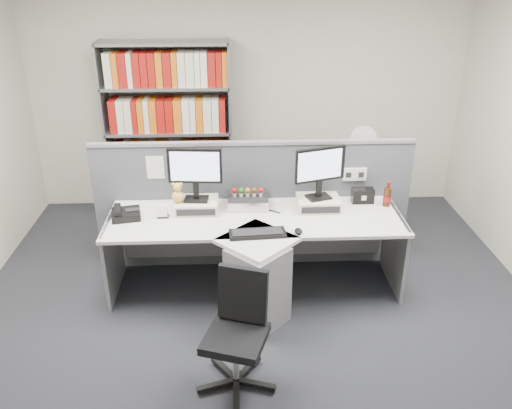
{
  "coord_description": "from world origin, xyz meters",
  "views": [
    {
      "loc": [
        -0.18,
        -3.37,
        2.8
      ],
      "look_at": [
        0.0,
        0.65,
        0.92
      ],
      "focal_mm": 37.33,
      "sensor_mm": 36.0,
      "label": 1
    }
  ],
  "objects_px": {
    "monitor_left": "(195,170)",
    "filing_cabinet": "(358,198)",
    "desk": "(256,256)",
    "cola_bottle": "(387,197)",
    "desk_calendar": "(163,212)",
    "desk_fan": "(363,142)",
    "shelving_unit": "(170,134)",
    "office_chair": "(238,328)",
    "monitor_right": "(320,168)",
    "speaker": "(363,196)",
    "desk_phone": "(125,214)",
    "desktop_pc": "(248,200)",
    "keyboard": "(257,233)",
    "mouse": "(298,231)"
  },
  "relations": [
    {
      "from": "desktop_pc",
      "to": "desk_calendar",
      "type": "bearing_deg",
      "value": -163.84
    },
    {
      "from": "desk",
      "to": "monitor_right",
      "type": "height_order",
      "value": "monitor_right"
    },
    {
      "from": "mouse",
      "to": "shelving_unit",
      "type": "xyz_separation_m",
      "value": [
        -1.24,
        1.94,
        0.24
      ]
    },
    {
      "from": "keyboard",
      "to": "desk_fan",
      "type": "height_order",
      "value": "desk_fan"
    },
    {
      "from": "speaker",
      "to": "desk_fan",
      "type": "xyz_separation_m",
      "value": [
        0.19,
        0.91,
        0.22
      ]
    },
    {
      "from": "shelving_unit",
      "to": "filing_cabinet",
      "type": "height_order",
      "value": "shelving_unit"
    },
    {
      "from": "desk_fan",
      "to": "desktop_pc",
      "type": "bearing_deg",
      "value": -143.56
    },
    {
      "from": "desktop_pc",
      "to": "monitor_right",
      "type": "bearing_deg",
      "value": -7.69
    },
    {
      "from": "shelving_unit",
      "to": "keyboard",
      "type": "bearing_deg",
      "value": -65.21
    },
    {
      "from": "keyboard",
      "to": "desk_fan",
      "type": "relative_size",
      "value": 0.99
    },
    {
      "from": "desk",
      "to": "cola_bottle",
      "type": "height_order",
      "value": "cola_bottle"
    },
    {
      "from": "filing_cabinet",
      "to": "desk",
      "type": "bearing_deg",
      "value": -130.61
    },
    {
      "from": "speaker",
      "to": "monitor_right",
      "type": "bearing_deg",
      "value": -165.9
    },
    {
      "from": "shelving_unit",
      "to": "desk_fan",
      "type": "xyz_separation_m",
      "value": [
        2.1,
        -0.45,
        0.03
      ]
    },
    {
      "from": "shelving_unit",
      "to": "office_chair",
      "type": "xyz_separation_m",
      "value": [
        0.73,
        -2.82,
        -0.52
      ]
    },
    {
      "from": "desk_calendar",
      "to": "desk_fan",
      "type": "distance_m",
      "value": 2.33
    },
    {
      "from": "desk",
      "to": "monitor_right",
      "type": "xyz_separation_m",
      "value": [
        0.58,
        0.38,
        0.65
      ]
    },
    {
      "from": "keyboard",
      "to": "desk_fan",
      "type": "bearing_deg",
      "value": 51.59
    },
    {
      "from": "monitor_left",
      "to": "desk_phone",
      "type": "distance_m",
      "value": 0.72
    },
    {
      "from": "shelving_unit",
      "to": "desk_fan",
      "type": "relative_size",
      "value": 4.14
    },
    {
      "from": "monitor_left",
      "to": "filing_cabinet",
      "type": "relative_size",
      "value": 0.69
    },
    {
      "from": "desk_phone",
      "to": "desk",
      "type": "bearing_deg",
      "value": -12.68
    },
    {
      "from": "speaker",
      "to": "office_chair",
      "type": "relative_size",
      "value": 0.24
    },
    {
      "from": "speaker",
      "to": "desk_fan",
      "type": "relative_size",
      "value": 0.42
    },
    {
      "from": "desk_phone",
      "to": "keyboard",
      "type": "bearing_deg",
      "value": -17.74
    },
    {
      "from": "desk_fan",
      "to": "monitor_right",
      "type": "bearing_deg",
      "value": -121.41
    },
    {
      "from": "speaker",
      "to": "filing_cabinet",
      "type": "distance_m",
      "value": 1.03
    },
    {
      "from": "keyboard",
      "to": "office_chair",
      "type": "bearing_deg",
      "value": -101.32
    },
    {
      "from": "desk_phone",
      "to": "office_chair",
      "type": "distance_m",
      "value": 1.59
    },
    {
      "from": "monitor_left",
      "to": "mouse",
      "type": "bearing_deg",
      "value": -28.95
    },
    {
      "from": "speaker",
      "to": "cola_bottle",
      "type": "xyz_separation_m",
      "value": [
        0.2,
        -0.09,
        0.02
      ]
    },
    {
      "from": "monitor_left",
      "to": "mouse",
      "type": "distance_m",
      "value": 1.05
    },
    {
      "from": "monitor_left",
      "to": "filing_cabinet",
      "type": "height_order",
      "value": "monitor_left"
    },
    {
      "from": "monitor_right",
      "to": "shelving_unit",
      "type": "bearing_deg",
      "value": 135.29
    },
    {
      "from": "desk",
      "to": "monitor_right",
      "type": "bearing_deg",
      "value": 33.49
    },
    {
      "from": "keyboard",
      "to": "office_chair",
      "type": "relative_size",
      "value": 0.56
    },
    {
      "from": "desk",
      "to": "desk_fan",
      "type": "bearing_deg",
      "value": 49.38
    },
    {
      "from": "shelving_unit",
      "to": "office_chair",
      "type": "distance_m",
      "value": 2.96
    },
    {
      "from": "monitor_left",
      "to": "office_chair",
      "type": "xyz_separation_m",
      "value": [
        0.35,
        -1.36,
        -0.65
      ]
    },
    {
      "from": "monitor_left",
      "to": "office_chair",
      "type": "height_order",
      "value": "monitor_left"
    },
    {
      "from": "monitor_left",
      "to": "desk_calendar",
      "type": "bearing_deg",
      "value": -155.66
    },
    {
      "from": "mouse",
      "to": "filing_cabinet",
      "type": "relative_size",
      "value": 0.15
    },
    {
      "from": "keyboard",
      "to": "desk_phone",
      "type": "distance_m",
      "value": 1.2
    },
    {
      "from": "mouse",
      "to": "shelving_unit",
      "type": "distance_m",
      "value": 2.32
    },
    {
      "from": "office_chair",
      "to": "speaker",
      "type": "bearing_deg",
      "value": 51.17
    },
    {
      "from": "speaker",
      "to": "filing_cabinet",
      "type": "height_order",
      "value": "speaker"
    },
    {
      "from": "monitor_right",
      "to": "cola_bottle",
      "type": "distance_m",
      "value": 0.7
    },
    {
      "from": "desktop_pc",
      "to": "filing_cabinet",
      "type": "relative_size",
      "value": 0.52
    },
    {
      "from": "desk",
      "to": "cola_bottle",
      "type": "distance_m",
      "value": 1.33
    },
    {
      "from": "shelving_unit",
      "to": "filing_cabinet",
      "type": "relative_size",
      "value": 2.86
    }
  ]
}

